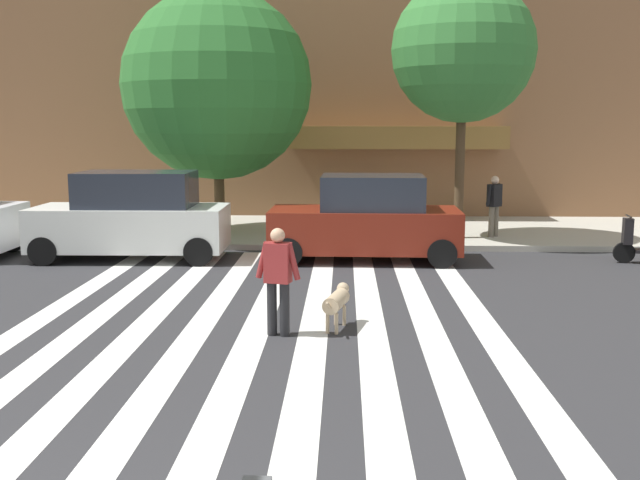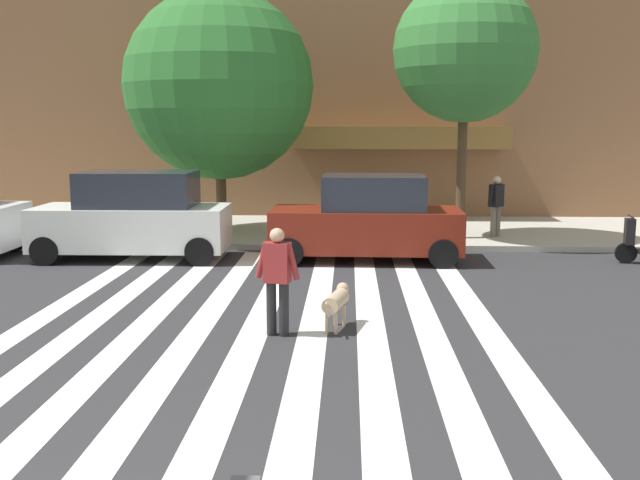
{
  "view_description": "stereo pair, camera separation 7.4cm",
  "coord_description": "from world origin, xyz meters",
  "px_view_note": "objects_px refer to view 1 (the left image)",
  "views": [
    {
      "loc": [
        2.62,
        -3.87,
        3.16
      ],
      "look_at": [
        2.22,
        8.32,
        1.23
      ],
      "focal_mm": 41.23,
      "sensor_mm": 36.0,
      "label": 1
    },
    {
      "loc": [
        2.7,
        -3.87,
        3.16
      ],
      "look_at": [
        2.22,
        8.32,
        1.23
      ],
      "focal_mm": 41.23,
      "sensor_mm": 36.0,
      "label": 2
    }
  ],
  "objects_px": {
    "street_tree_nearest": "(217,85)",
    "pedestrian_dog_walker": "(278,275)",
    "parked_car_behind_first": "(132,217)",
    "parked_car_third_in_line": "(367,220)",
    "street_tree_middle": "(463,51)",
    "dog_on_leash": "(337,301)",
    "pedestrian_bystander": "(494,203)"
  },
  "relations": [
    {
      "from": "street_tree_nearest",
      "to": "pedestrian_dog_walker",
      "type": "height_order",
      "value": "street_tree_nearest"
    },
    {
      "from": "parked_car_behind_first",
      "to": "parked_car_third_in_line",
      "type": "relative_size",
      "value": 1.02
    },
    {
      "from": "street_tree_middle",
      "to": "parked_car_third_in_line",
      "type": "bearing_deg",
      "value": -134.25
    },
    {
      "from": "parked_car_behind_first",
      "to": "parked_car_third_in_line",
      "type": "height_order",
      "value": "parked_car_behind_first"
    },
    {
      "from": "dog_on_leash",
      "to": "street_tree_middle",
      "type": "bearing_deg",
      "value": 69.51
    },
    {
      "from": "street_tree_middle",
      "to": "pedestrian_dog_walker",
      "type": "height_order",
      "value": "street_tree_middle"
    },
    {
      "from": "street_tree_middle",
      "to": "dog_on_leash",
      "type": "xyz_separation_m",
      "value": [
        -3.15,
        -8.43,
        -4.58
      ]
    },
    {
      "from": "street_tree_middle",
      "to": "pedestrian_bystander",
      "type": "xyz_separation_m",
      "value": [
        0.99,
        0.24,
        -3.95
      ]
    },
    {
      "from": "pedestrian_dog_walker",
      "to": "dog_on_leash",
      "type": "relative_size",
      "value": 1.45
    },
    {
      "from": "dog_on_leash",
      "to": "street_tree_nearest",
      "type": "bearing_deg",
      "value": 110.45
    },
    {
      "from": "parked_car_third_in_line",
      "to": "street_tree_nearest",
      "type": "distance_m",
      "value": 6.0
    },
    {
      "from": "street_tree_middle",
      "to": "dog_on_leash",
      "type": "distance_m",
      "value": 10.1
    },
    {
      "from": "street_tree_nearest",
      "to": "street_tree_middle",
      "type": "distance_m",
      "value": 6.57
    },
    {
      "from": "parked_car_third_in_line",
      "to": "street_tree_middle",
      "type": "relative_size",
      "value": 0.65
    },
    {
      "from": "parked_car_third_in_line",
      "to": "pedestrian_dog_walker",
      "type": "relative_size",
      "value": 2.69
    },
    {
      "from": "parked_car_behind_first",
      "to": "street_tree_middle",
      "type": "distance_m",
      "value": 9.35
    },
    {
      "from": "parked_car_third_in_line",
      "to": "dog_on_leash",
      "type": "xyz_separation_m",
      "value": [
        -0.63,
        -5.84,
        -0.51
      ]
    },
    {
      "from": "street_tree_middle",
      "to": "street_tree_nearest",
      "type": "bearing_deg",
      "value": 175.4
    },
    {
      "from": "pedestrian_dog_walker",
      "to": "parked_car_third_in_line",
      "type": "bearing_deg",
      "value": 76.46
    },
    {
      "from": "pedestrian_dog_walker",
      "to": "pedestrian_bystander",
      "type": "height_order",
      "value": "pedestrian_bystander"
    },
    {
      "from": "pedestrian_dog_walker",
      "to": "dog_on_leash",
      "type": "distance_m",
      "value": 1.08
    },
    {
      "from": "dog_on_leash",
      "to": "pedestrian_bystander",
      "type": "distance_m",
      "value": 9.63
    },
    {
      "from": "street_tree_nearest",
      "to": "dog_on_leash",
      "type": "relative_size",
      "value": 5.83
    },
    {
      "from": "parked_car_third_in_line",
      "to": "street_tree_middle",
      "type": "xyz_separation_m",
      "value": [
        2.53,
        2.59,
        4.08
      ]
    },
    {
      "from": "parked_car_behind_first",
      "to": "street_tree_middle",
      "type": "relative_size",
      "value": 0.67
    },
    {
      "from": "pedestrian_dog_walker",
      "to": "dog_on_leash",
      "type": "xyz_separation_m",
      "value": [
        0.88,
        0.41,
        -0.48
      ]
    },
    {
      "from": "pedestrian_dog_walker",
      "to": "dog_on_leash",
      "type": "bearing_deg",
      "value": 25.14
    },
    {
      "from": "street_tree_middle",
      "to": "dog_on_leash",
      "type": "height_order",
      "value": "street_tree_middle"
    },
    {
      "from": "street_tree_middle",
      "to": "dog_on_leash",
      "type": "bearing_deg",
      "value": -110.49
    },
    {
      "from": "street_tree_nearest",
      "to": "pedestrian_bystander",
      "type": "bearing_deg",
      "value": -2.18
    },
    {
      "from": "street_tree_nearest",
      "to": "street_tree_middle",
      "type": "xyz_separation_m",
      "value": [
        6.49,
        -0.52,
        0.82
      ]
    },
    {
      "from": "pedestrian_dog_walker",
      "to": "pedestrian_bystander",
      "type": "relative_size",
      "value": 1.0
    }
  ]
}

